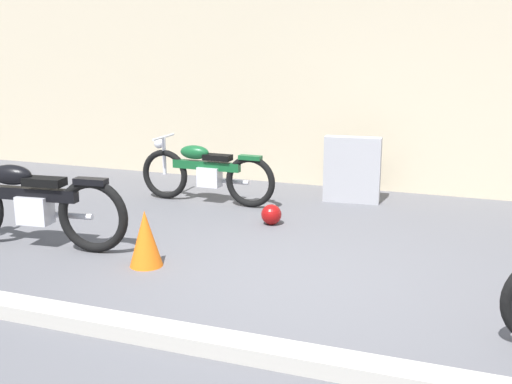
% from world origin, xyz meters
% --- Properties ---
extents(ground_plane, '(40.00, 40.00, 0.00)m').
position_xyz_m(ground_plane, '(0.00, 0.00, 0.00)').
color(ground_plane, '#56565B').
extents(building_wall, '(18.00, 0.30, 3.12)m').
position_xyz_m(building_wall, '(0.00, 3.97, 1.56)').
color(building_wall, beige).
rests_on(building_wall, ground_plane).
extents(curb_strip, '(18.00, 0.24, 0.12)m').
position_xyz_m(curb_strip, '(0.00, -1.42, 0.06)').
color(curb_strip, '#B7B2A8').
rests_on(curb_strip, ground_plane).
extents(stone_marker, '(0.76, 0.27, 0.88)m').
position_xyz_m(stone_marker, '(-0.15, 3.04, 0.44)').
color(stone_marker, '#9E9EA3').
rests_on(stone_marker, ground_plane).
extents(helmet, '(0.24, 0.24, 0.24)m').
position_xyz_m(helmet, '(-0.81, 1.66, 0.12)').
color(helmet, maroon).
rests_on(helmet, ground_plane).
extents(traffic_cone, '(0.32, 0.32, 0.55)m').
position_xyz_m(traffic_cone, '(-1.48, -0.08, 0.28)').
color(traffic_cone, orange).
rests_on(traffic_cone, ground_plane).
extents(motorcycle_black, '(2.19, 0.61, 0.98)m').
position_xyz_m(motorcycle_black, '(-2.90, 0.01, 0.47)').
color(motorcycle_black, black).
rests_on(motorcycle_black, ground_plane).
extents(motorcycle_green, '(1.93, 0.54, 0.86)m').
position_xyz_m(motorcycle_green, '(-1.96, 2.32, 0.42)').
color(motorcycle_green, black).
rests_on(motorcycle_green, ground_plane).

